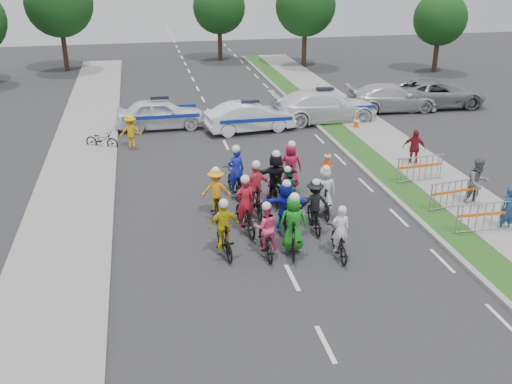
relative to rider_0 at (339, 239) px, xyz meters
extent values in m
plane|color=#28282B|center=(-1.68, -0.90, -0.56)|extent=(90.00, 90.00, 0.00)
cube|color=gray|center=(3.42, 4.10, -0.50)|extent=(0.20, 60.00, 0.12)
cube|color=#244D18|center=(4.12, 4.10, -0.51)|extent=(1.20, 60.00, 0.11)
cube|color=gray|center=(5.92, 4.10, -0.50)|extent=(2.40, 60.00, 0.13)
cube|color=gray|center=(-8.18, 4.10, -0.50)|extent=(3.00, 60.00, 0.13)
imported|color=black|center=(0.00, 0.01, -0.13)|extent=(0.71, 1.70, 0.87)
imported|color=white|center=(0.00, -0.04, 0.34)|extent=(0.56, 0.39, 1.45)
sphere|color=white|center=(0.00, -0.09, 1.01)|extent=(0.25, 0.25, 0.25)
imported|color=black|center=(-1.29, 0.53, 0.01)|extent=(0.90, 1.97, 1.14)
imported|color=#198B1E|center=(-1.29, 0.48, 0.47)|extent=(0.93, 0.70, 1.71)
sphere|color=white|center=(-1.29, 0.43, 1.29)|extent=(0.30, 0.30, 0.30)
imported|color=black|center=(-2.12, 0.58, -0.11)|extent=(0.60, 1.73, 0.91)
imported|color=#FF4682|center=(-2.12, 0.53, 0.37)|extent=(0.74, 0.57, 1.51)
sphere|color=white|center=(-2.12, 0.48, 1.07)|extent=(0.26, 0.26, 0.26)
imported|color=black|center=(-3.33, 0.81, -0.03)|extent=(0.68, 1.82, 1.07)
imported|color=gold|center=(-3.33, 0.76, 0.42)|extent=(0.97, 0.49, 1.60)
sphere|color=white|center=(-3.33, 0.71, 1.16)|extent=(0.28, 0.28, 0.28)
imported|color=black|center=(-0.20, 1.91, -0.10)|extent=(0.75, 1.82, 0.93)
imported|color=black|center=(-0.20, 1.86, 0.39)|extent=(1.04, 0.65, 1.55)
sphere|color=white|center=(-0.20, 1.81, 1.11)|extent=(0.27, 0.27, 0.27)
imported|color=black|center=(-1.18, 1.87, -0.03)|extent=(0.83, 1.84, 1.07)
imported|color=#1923BB|center=(-1.18, 1.82, 0.42)|extent=(1.55, 0.75, 1.61)
sphere|color=white|center=(-1.18, 1.77, 1.17)|extent=(0.28, 0.28, 0.28)
imported|color=black|center=(-2.44, 2.23, -0.05)|extent=(0.91, 2.02, 1.03)
imported|color=red|center=(-2.44, 2.18, 0.47)|extent=(0.67, 0.48, 1.71)
sphere|color=white|center=(-2.44, 2.13, 1.28)|extent=(0.30, 0.30, 0.30)
imported|color=black|center=(0.45, 2.89, -0.03)|extent=(0.66, 1.80, 1.06)
imported|color=white|center=(0.45, 2.84, 0.41)|extent=(0.82, 0.58, 1.59)
sphere|color=white|center=(0.45, 2.79, 1.15)|extent=(0.28, 0.28, 0.28)
imported|color=black|center=(-0.71, 3.53, -0.13)|extent=(0.80, 1.71, 0.87)
imported|color=#17824D|center=(-0.71, 3.48, 0.34)|extent=(0.77, 0.64, 1.44)
sphere|color=white|center=(-0.71, 3.43, 0.99)|extent=(0.25, 0.25, 0.25)
imported|color=black|center=(-1.84, 3.41, 0.01)|extent=(0.59, 1.92, 1.15)
imported|color=#E9405A|center=(-1.84, 3.36, 0.48)|extent=(1.02, 0.45, 1.72)
sphere|color=white|center=(-1.84, 3.31, 1.29)|extent=(0.30, 0.30, 0.30)
imported|color=black|center=(-3.18, 3.60, -0.10)|extent=(0.88, 1.85, 0.94)
imported|color=#FFA21A|center=(-3.18, 3.55, 0.39)|extent=(1.08, 0.72, 1.56)
sphere|color=white|center=(-3.18, 3.50, 1.12)|extent=(0.27, 0.27, 0.27)
imported|color=black|center=(-0.95, 4.22, 0.02)|extent=(0.78, 1.99, 1.17)
imported|color=black|center=(-0.95, 4.17, 0.49)|extent=(1.67, 0.71, 1.75)
sphere|color=white|center=(-0.95, 4.12, 1.32)|extent=(0.30, 0.30, 0.30)
imported|color=black|center=(-2.24, 5.03, -0.04)|extent=(0.97, 2.09, 1.06)
imported|color=#1924BE|center=(-2.24, 4.98, 0.49)|extent=(0.69, 0.50, 1.76)
sphere|color=white|center=(-2.24, 4.93, 1.33)|extent=(0.30, 0.30, 0.30)
imported|color=black|center=(-0.12, 5.22, 0.01)|extent=(0.87, 1.98, 1.15)
imported|color=#BC173B|center=(-0.12, 5.17, 0.48)|extent=(0.93, 0.69, 1.73)
sphere|color=white|center=(-0.12, 5.12, 1.30)|extent=(0.30, 0.30, 0.30)
imported|color=white|center=(-4.50, 14.50, 0.20)|extent=(4.49, 1.81, 1.53)
imported|color=white|center=(-0.13, 13.07, 0.17)|extent=(4.61, 2.08, 1.47)
imported|color=white|center=(4.06, 14.00, 0.27)|extent=(5.81, 2.46, 1.67)
imported|color=silver|center=(8.51, 15.34, 0.19)|extent=(5.29, 2.41, 1.50)
imported|color=gray|center=(11.40, 15.61, 0.22)|extent=(5.73, 2.77, 1.57)
imported|color=navy|center=(5.88, 0.43, 0.21)|extent=(0.62, 0.45, 1.56)
imported|color=slate|center=(5.96, 2.42, 0.36)|extent=(0.94, 0.76, 1.84)
imported|color=maroon|center=(5.66, 6.72, 0.24)|extent=(1.00, 0.84, 1.60)
imported|color=#E9A10C|center=(-6.01, 11.63, 0.21)|extent=(1.01, 0.59, 1.55)
cube|color=#F24C0C|center=(2.11, 7.42, -0.55)|extent=(0.40, 0.40, 0.03)
cone|color=#F24C0C|center=(2.11, 7.42, -0.21)|extent=(0.36, 0.36, 0.70)
cylinder|color=silver|center=(2.11, 7.42, -0.11)|extent=(0.29, 0.29, 0.08)
cube|color=#F24C0C|center=(5.24, 12.23, -0.55)|extent=(0.40, 0.40, 0.03)
cone|color=#F24C0C|center=(5.24, 12.23, -0.21)|extent=(0.36, 0.36, 0.70)
cylinder|color=silver|center=(5.24, 12.23, -0.11)|extent=(0.29, 0.29, 0.08)
imported|color=black|center=(-7.34, 11.78, -0.14)|extent=(1.68, 1.21, 0.84)
cylinder|color=#382619|center=(7.32, 29.10, 1.06)|extent=(0.36, 0.36, 3.25)
sphere|color=#123A12|center=(7.32, 29.10, 3.99)|extent=(4.55, 4.55, 4.55)
cylinder|color=#382619|center=(16.32, 25.10, 0.81)|extent=(0.36, 0.36, 2.75)
sphere|color=#123A12|center=(16.32, 25.10, 3.29)|extent=(3.85, 3.85, 3.85)
cylinder|color=#382619|center=(-10.68, 31.10, 1.19)|extent=(0.36, 0.36, 3.50)
sphere|color=#123A12|center=(-10.68, 31.10, 4.34)|extent=(4.90, 4.90, 4.90)
cylinder|color=#382619|center=(1.32, 33.10, 0.94)|extent=(0.36, 0.36, 3.00)
sphere|color=#123A12|center=(1.32, 33.10, 3.64)|extent=(4.20, 4.20, 4.20)
camera|label=1|loc=(-5.47, -14.19, 7.95)|focal=40.00mm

